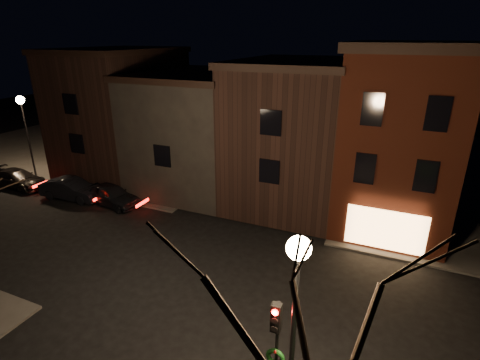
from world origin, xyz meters
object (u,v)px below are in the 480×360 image
(street_lamp_near, at_px, (296,288))
(parked_car_a, at_px, (112,195))
(traffic_signal, at_px, (276,342))
(parked_car_b, at_px, (71,189))
(bare_tree_right, at_px, (335,347))
(street_lamp_far, at_px, (23,115))
(parked_car_c, at_px, (18,179))

(street_lamp_near, relative_size, parked_car_a, 1.51)
(traffic_signal, height_order, parked_car_b, traffic_signal)
(street_lamp_near, bearing_deg, traffic_signal, 140.63)
(traffic_signal, bearing_deg, bare_tree_right, -57.59)
(bare_tree_right, xyz_separation_m, parked_car_b, (-20.29, 12.65, -5.40))
(street_lamp_far, height_order, bare_tree_right, bare_tree_right)
(bare_tree_right, distance_m, parked_car_a, 22.07)
(traffic_signal, distance_m, bare_tree_right, 4.87)
(street_lamp_near, relative_size, parked_car_b, 1.43)
(street_lamp_near, distance_m, street_lamp_far, 28.00)
(traffic_signal, bearing_deg, street_lamp_near, -39.37)
(parked_car_b, relative_size, parked_car_c, 0.96)
(street_lamp_far, bearing_deg, parked_car_b, -18.30)
(street_lamp_near, relative_size, traffic_signal, 1.60)
(traffic_signal, xyz_separation_m, bare_tree_right, (1.90, -2.99, 3.34))
(bare_tree_right, bearing_deg, street_lamp_far, 150.98)
(traffic_signal, xyz_separation_m, parked_car_a, (-15.09, 10.01, -2.08))
(parked_car_b, bearing_deg, parked_car_c, 84.81)
(parked_car_a, xyz_separation_m, parked_car_b, (-3.30, -0.35, 0.02))
(street_lamp_far, distance_m, parked_car_a, 10.63)
(traffic_signal, xyz_separation_m, parked_car_b, (-18.39, 9.66, -2.06))
(street_lamp_far, xyz_separation_m, bare_tree_right, (26.50, -14.70, 0.97))
(street_lamp_far, bearing_deg, traffic_signal, -25.45)
(parked_car_a, height_order, parked_car_b, parked_car_b)
(parked_car_a, bearing_deg, traffic_signal, -115.79)
(parked_car_c, bearing_deg, street_lamp_near, -112.56)
(street_lamp_near, height_order, parked_car_b, street_lamp_near)
(street_lamp_far, bearing_deg, parked_car_c, -71.76)
(parked_car_a, xyz_separation_m, parked_car_c, (-8.83, -0.34, -0.05))
(street_lamp_far, height_order, parked_car_b, street_lamp_far)
(street_lamp_near, height_order, street_lamp_far, same)
(traffic_signal, bearing_deg, parked_car_c, 158.01)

